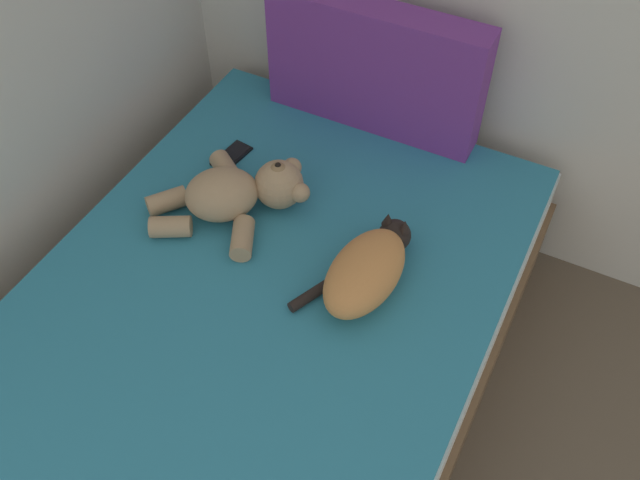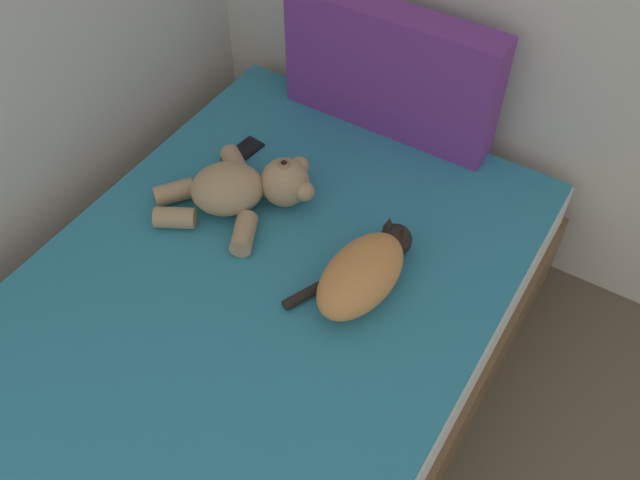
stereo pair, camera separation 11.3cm
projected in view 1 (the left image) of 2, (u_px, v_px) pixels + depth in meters
The scene contains 5 objects.
bed at pixel (250, 365), 2.16m from camera, with size 1.35×2.07×0.52m.
patterned_cushion at pixel (374, 68), 2.36m from camera, with size 0.76×0.13×0.45m.
cat at pixel (368, 269), 1.98m from camera, with size 0.27×0.42×0.15m.
teddy_bear at pixel (238, 193), 2.18m from camera, with size 0.48×0.45×0.17m.
cell_phone at pixel (232, 156), 2.39m from camera, with size 0.09×0.16×0.01m.
Camera 1 is at (1.55, 2.59, 2.14)m, focal length 39.08 mm.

